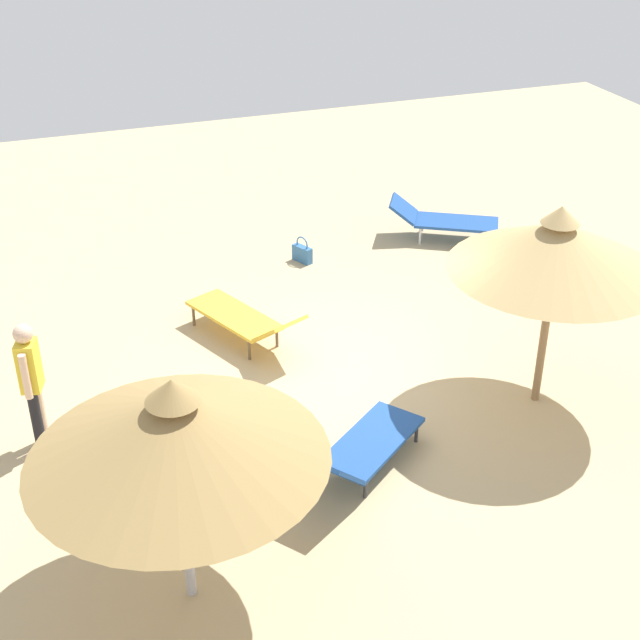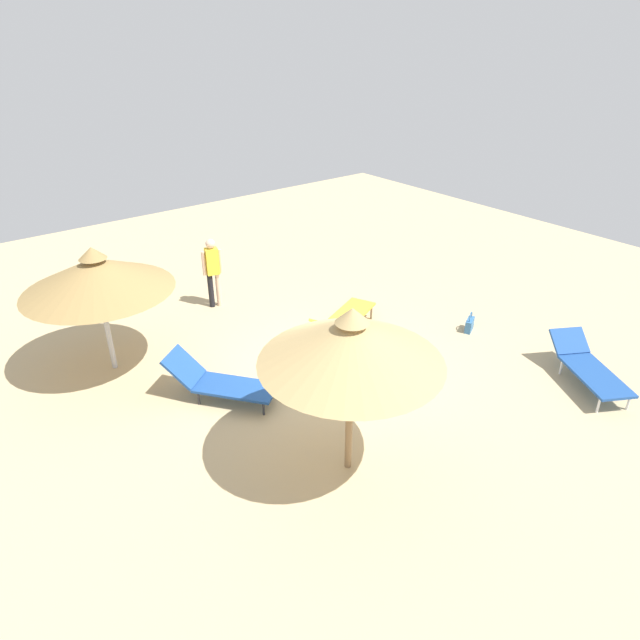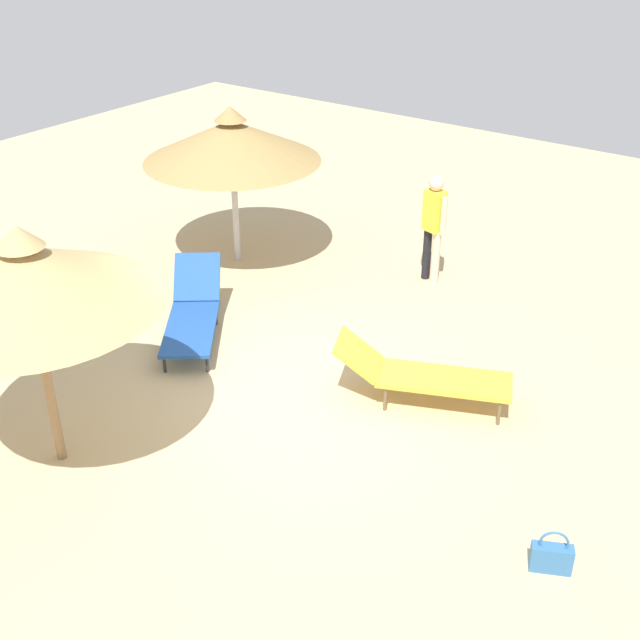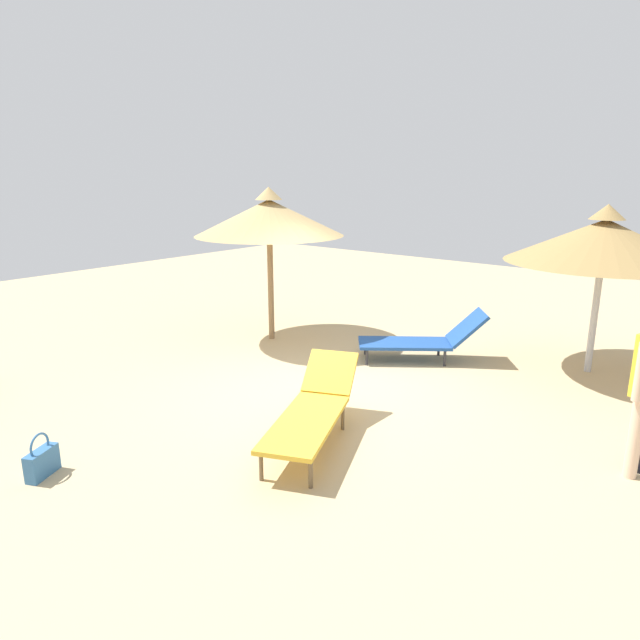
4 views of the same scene
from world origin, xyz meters
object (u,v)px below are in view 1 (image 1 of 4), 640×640
Objects in this scene: parasol_umbrella_near_left at (176,430)px; lounge_chair_near_right at (246,319)px; person_standing_edge at (31,379)px; lounge_chair_far_right at (442,219)px; lounge_chair_front at (358,449)px; handbag at (302,253)px; parasol_umbrella_center at (557,247)px.

parasol_umbrella_near_left is 1.28× the size of lounge_chair_near_right.
lounge_chair_near_right is 3.38m from person_standing_edge.
lounge_chair_near_right reaches higher than lounge_chair_far_right.
parasol_umbrella_near_left is 5.03m from lounge_chair_near_right.
lounge_chair_front reaches higher than lounge_chair_near_right.
handbag is at bearing 167.87° from lounge_chair_front.
lounge_chair_front is 3.88m from person_standing_edge.
lounge_chair_far_right is at bearing 145.56° from lounge_chair_front.
parasol_umbrella_center is 5.88× the size of handbag.
handbag is (-2.29, 1.62, -0.24)m from lounge_chair_near_right.
parasol_umbrella_near_left is 7.74m from handbag.
parasol_umbrella_center is 1.37× the size of lounge_chair_front.
parasol_umbrella_center is 4.50m from lounge_chair_near_right.
lounge_chair_front is at bearing -76.62° from parasol_umbrella_center.
parasol_umbrella_near_left reaches higher than lounge_chair_far_right.
lounge_chair_front is at bearing 7.25° from lounge_chair_near_right.
lounge_chair_near_right is 2.81m from handbag.
parasol_umbrella_near_left reaches higher than lounge_chair_front.
lounge_chair_front is 4.27× the size of handbag.
parasol_umbrella_center is 0.99× the size of parasol_umbrella_near_left.
lounge_chair_front is at bearing -34.44° from lounge_chair_far_right.
parasol_umbrella_center reaches higher than person_standing_edge.
handbag is at bearing -162.32° from parasol_umbrella_center.
lounge_chair_far_right is 2.67m from handbag.
lounge_chair_far_right is at bearing 118.65° from lounge_chair_near_right.
lounge_chair_near_right is 1.07× the size of lounge_chair_far_right.
lounge_chair_far_right is at bearing 117.90° from person_standing_edge.
parasol_umbrella_near_left is (1.79, -4.98, -0.20)m from parasol_umbrella_center.
parasol_umbrella_near_left is 1.62× the size of person_standing_edge.
lounge_chair_near_right is 1.27× the size of person_standing_edge.
lounge_chair_far_right is (-6.76, 6.07, -1.62)m from parasol_umbrella_near_left.
person_standing_edge is (-2.92, -1.18, -1.02)m from parasol_umbrella_near_left.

